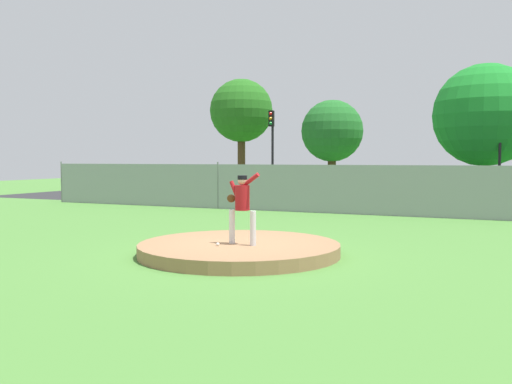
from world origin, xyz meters
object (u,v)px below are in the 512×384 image
at_px(traffic_light_near, 272,138).
at_px(traffic_light_far, 500,132).
at_px(parked_car_slate, 331,187).
at_px(traffic_cone_orange, 247,194).
at_px(pitcher_youth, 242,202).
at_px(baseball, 218,244).
at_px(parked_car_silver, 268,185).

height_order(traffic_light_near, traffic_light_far, traffic_light_far).
bearing_deg(traffic_light_far, traffic_light_near, -177.00).
bearing_deg(parked_car_slate, traffic_cone_orange, 164.67).
distance_m(pitcher_youth, parked_car_slate, 14.98).
height_order(baseball, parked_car_slate, parked_car_slate).
bearing_deg(traffic_light_far, parked_car_silver, -159.08).
xyz_separation_m(traffic_cone_orange, traffic_light_far, (12.56, 2.90, 3.23)).
xyz_separation_m(pitcher_youth, baseball, (-0.39, -0.40, -0.90)).
bearing_deg(traffic_light_near, baseball, -70.70).
relative_size(pitcher_youth, traffic_cone_orange, 2.89).
relative_size(baseball, traffic_light_far, 0.01).
bearing_deg(traffic_cone_orange, traffic_light_far, 12.99).
bearing_deg(pitcher_youth, traffic_cone_orange, 114.95).
relative_size(parked_car_silver, traffic_cone_orange, 8.58).
bearing_deg(baseball, parked_car_silver, 109.27).
distance_m(parked_car_silver, traffic_light_far, 11.85).
bearing_deg(traffic_cone_orange, traffic_light_near, 76.58).
bearing_deg(traffic_cone_orange, parked_car_silver, -34.68).
bearing_deg(parked_car_slate, baseball, -82.52).
distance_m(parked_car_slate, parked_car_silver, 3.38).
distance_m(traffic_cone_orange, traffic_light_far, 13.29).
height_order(parked_car_slate, traffic_light_far, traffic_light_far).
bearing_deg(traffic_light_near, traffic_cone_orange, -103.42).
relative_size(baseball, traffic_light_near, 0.02).
xyz_separation_m(traffic_light_near, traffic_light_far, (12.02, 0.63, 0.13)).
xyz_separation_m(traffic_cone_orange, traffic_light_near, (0.54, 2.27, 3.10)).
distance_m(parked_car_silver, traffic_cone_orange, 2.23).
bearing_deg(traffic_light_near, parked_car_slate, -38.60).
xyz_separation_m(baseball, traffic_cone_orange, (-7.14, 16.59, -0.05)).
xyz_separation_m(baseball, parked_car_silver, (-5.37, 15.37, 0.52)).
bearing_deg(traffic_light_near, traffic_light_far, 3.00).
height_order(traffic_cone_orange, traffic_light_far, traffic_light_far).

